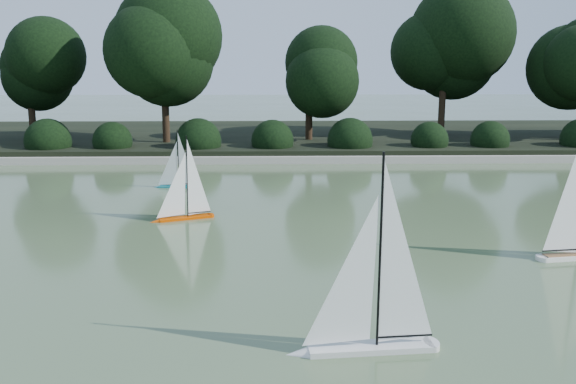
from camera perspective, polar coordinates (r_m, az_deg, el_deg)
The scene contains 8 objects.
ground at distance 7.42m, azimuth -0.96°, elevation -8.63°, with size 80.00×80.00×0.00m, color #445633.
pond_coping at distance 16.15m, azimuth -1.21°, elevation 2.90°, with size 40.00×0.35×0.18m, color gray.
far_bank at distance 20.10m, azimuth -1.25°, elevation 4.83°, with size 40.00×8.00×0.30m, color black.
tree_line at distance 18.43m, azimuth 2.64°, elevation 11.95°, with size 26.31×3.93×4.39m.
shrub_hedge at distance 16.99m, azimuth -1.23°, elevation 4.57°, with size 29.10×1.10×1.10m.
sailboat_white_a at distance 5.87m, azimuth 6.39°, elevation -11.21°, with size 1.42×0.35×1.93m.
sailboat_orange at distance 10.60m, azimuth -9.57°, elevation -1.22°, with size 1.05×0.54×1.47m.
sailboat_teal at distance 13.27m, azimuth -10.09°, elevation 1.24°, with size 0.93×0.23×1.26m.
Camera 1 is at (-0.05, -6.95, 2.59)m, focal length 40.00 mm.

